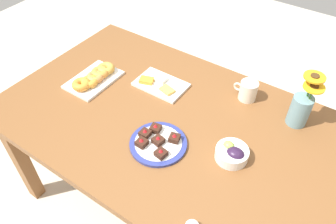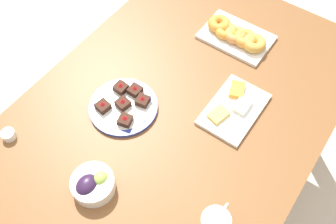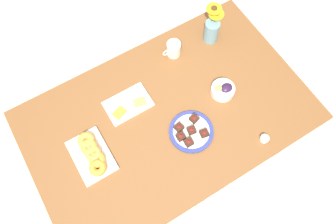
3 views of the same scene
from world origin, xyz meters
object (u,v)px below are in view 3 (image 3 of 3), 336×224
Objects in this scene: cheese_platter at (128,104)px; jam_cup_honey at (264,139)px; grape_bowl at (223,90)px; flower_vase at (212,29)px; croissant_platter at (92,154)px; dessert_plate at (191,131)px; dining_table at (168,120)px; coffee_mug at (174,49)px.

jam_cup_honey is (-0.54, 0.57, 0.00)m from cheese_platter.
grape_bowl is 0.52× the size of flower_vase.
flower_vase reaches higher than croissant_platter.
cheese_platter is 0.40m from dessert_plate.
croissant_platter is (0.82, -0.05, -0.00)m from grape_bowl.
coffee_mug is at bearing -125.86° from dining_table.
dining_table is at bearing -46.93° from jam_cup_honey.
grape_bowl is at bearing 173.13° from dining_table.
croissant_platter reaches higher than jam_cup_honey.
flower_vase is at bearing -162.61° from croissant_platter.
cheese_platter is (0.41, 0.16, -0.04)m from coffee_mug.
dining_table is 0.48m from croissant_platter.
jam_cup_honey is (-0.85, 0.41, -0.01)m from croissant_platter.
croissant_platter and dessert_plate have the same top height.
flower_vase reaches higher than dining_table.
dining_table is 13.20× the size of coffee_mug.
coffee_mug is 0.46× the size of flower_vase.
dessert_plate is (-0.52, 0.16, -0.01)m from croissant_platter.
croissant_platter is (0.30, 0.16, 0.01)m from cheese_platter.
coffee_mug is (-0.24, -0.34, 0.14)m from dining_table.
grape_bowl reaches higher than jam_cup_honey.
flower_vase is at bearing -113.26° from grape_bowl.
coffee_mug is at bearing -110.92° from dessert_plate.
croissant_platter is at bearing -3.45° from grape_bowl.
coffee_mug reaches higher than cheese_platter.
dining_table is 33.33× the size of jam_cup_honey.
cheese_platter is 1.05× the size of dessert_plate.
jam_cup_honey is at bearing 133.07° from dining_table.
dining_table is 11.66× the size of grape_bowl.
grape_bowl is 0.53× the size of cheese_platter.
grape_bowl is at bearing 66.74° from flower_vase.
croissant_platter reaches higher than cheese_platter.
croissant_platter is 0.55m from dessert_plate.
grape_bowl is at bearing -158.71° from dessert_plate.
flower_vase reaches higher than coffee_mug.
cheese_platter is at bearing -46.54° from jam_cup_honey.
cheese_platter is at bearing -22.49° from grape_bowl.
jam_cup_honey is 0.73m from flower_vase.
jam_cup_honey is at bearing 94.38° from grape_bowl.
dessert_plate reaches higher than dining_table.
coffee_mug reaches higher than jam_cup_honey.
jam_cup_honey is 0.19× the size of dessert_plate.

